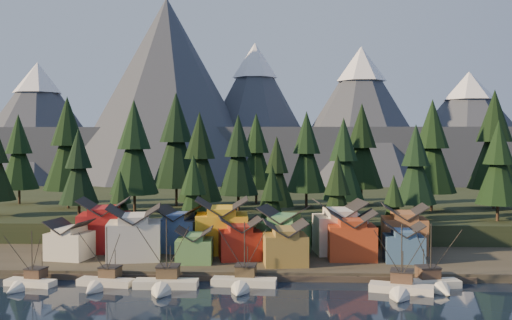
{
  "coord_description": "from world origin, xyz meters",
  "views": [
    {
      "loc": [
        6.26,
        -82.37,
        24.32
      ],
      "look_at": [
        1.94,
        30.0,
        20.39
      ],
      "focal_mm": 40.0,
      "sensor_mm": 36.0,
      "label": 1
    }
  ],
  "objects_px": {
    "boat_2": "(165,275)",
    "house_front_1": "(134,231)",
    "boat_6": "(435,275)",
    "house_front_0": "(70,238)",
    "boat_5": "(401,279)",
    "house_back_0": "(104,223)",
    "boat_0": "(27,276)",
    "boat_3": "(243,275)",
    "house_back_1": "(179,228)",
    "boat_1": "(103,275)"
  },
  "relations": [
    {
      "from": "boat_2",
      "to": "house_front_1",
      "type": "xyz_separation_m",
      "value": [
        -9.18,
        16.54,
        4.51
      ]
    },
    {
      "from": "boat_6",
      "to": "house_front_0",
      "type": "xyz_separation_m",
      "value": [
        -65.69,
        13.95,
        3.09
      ]
    },
    {
      "from": "boat_5",
      "to": "house_back_0",
      "type": "distance_m",
      "value": 60.91
    },
    {
      "from": "boat_0",
      "to": "house_back_0",
      "type": "relative_size",
      "value": 0.9
    },
    {
      "from": "house_back_0",
      "to": "boat_3",
      "type": "bearing_deg",
      "value": -45.47
    },
    {
      "from": "boat_5",
      "to": "house_front_1",
      "type": "height_order",
      "value": "house_front_1"
    },
    {
      "from": "house_back_1",
      "to": "boat_2",
      "type": "bearing_deg",
      "value": -77.34
    },
    {
      "from": "boat_5",
      "to": "boat_6",
      "type": "height_order",
      "value": "boat_5"
    },
    {
      "from": "boat_1",
      "to": "house_back_1",
      "type": "bearing_deg",
      "value": 79.33
    },
    {
      "from": "boat_2",
      "to": "boat_5",
      "type": "bearing_deg",
      "value": -2.4
    },
    {
      "from": "boat_0",
      "to": "house_back_1",
      "type": "height_order",
      "value": "house_back_1"
    },
    {
      "from": "boat_0",
      "to": "house_back_0",
      "type": "height_order",
      "value": "house_back_0"
    },
    {
      "from": "boat_2",
      "to": "boat_6",
      "type": "relative_size",
      "value": 1.07
    },
    {
      "from": "boat_2",
      "to": "house_back_1",
      "type": "distance_m",
      "value": 25.07
    },
    {
      "from": "house_back_0",
      "to": "boat_1",
      "type": "bearing_deg",
      "value": -82.44
    },
    {
      "from": "boat_1",
      "to": "house_front_0",
      "type": "relative_size",
      "value": 1.26
    },
    {
      "from": "boat_0",
      "to": "boat_2",
      "type": "height_order",
      "value": "boat_2"
    },
    {
      "from": "boat_2",
      "to": "house_front_0",
      "type": "distance_m",
      "value": 27.12
    },
    {
      "from": "boat_0",
      "to": "boat_1",
      "type": "height_order",
      "value": "boat_1"
    },
    {
      "from": "house_front_1",
      "to": "boat_3",
      "type": "bearing_deg",
      "value": -45.0
    },
    {
      "from": "house_front_0",
      "to": "house_back_1",
      "type": "height_order",
      "value": "house_back_1"
    },
    {
      "from": "boat_2",
      "to": "house_back_0",
      "type": "xyz_separation_m",
      "value": [
        -17.31,
        24.09,
        4.8
      ]
    },
    {
      "from": "house_front_1",
      "to": "house_back_1",
      "type": "xyz_separation_m",
      "value": [
        7.27,
        8.14,
        -0.57
      ]
    },
    {
      "from": "house_back_0",
      "to": "boat_5",
      "type": "bearing_deg",
      "value": -33.54
    },
    {
      "from": "boat_3",
      "to": "house_back_1",
      "type": "xyz_separation_m",
      "value": [
        -14.58,
        22.93,
        4.17
      ]
    },
    {
      "from": "boat_0",
      "to": "house_front_0",
      "type": "bearing_deg",
      "value": 96.1
    },
    {
      "from": "house_back_0",
      "to": "house_front_1",
      "type": "bearing_deg",
      "value": -51.64
    },
    {
      "from": "boat_3",
      "to": "house_front_1",
      "type": "distance_m",
      "value": 26.81
    },
    {
      "from": "boat_3",
      "to": "house_front_0",
      "type": "relative_size",
      "value": 1.41
    },
    {
      "from": "boat_2",
      "to": "house_back_0",
      "type": "bearing_deg",
      "value": 125.32
    },
    {
      "from": "boat_2",
      "to": "house_front_0",
      "type": "relative_size",
      "value": 1.45
    },
    {
      "from": "boat_0",
      "to": "boat_3",
      "type": "relative_size",
      "value": 0.84
    },
    {
      "from": "boat_3",
      "to": "house_front_1",
      "type": "xyz_separation_m",
      "value": [
        -21.85,
        14.79,
        4.74
      ]
    },
    {
      "from": "house_front_1",
      "to": "boat_6",
      "type": "bearing_deg",
      "value": -26.0
    },
    {
      "from": "boat_2",
      "to": "house_front_0",
      "type": "height_order",
      "value": "boat_2"
    },
    {
      "from": "boat_0",
      "to": "boat_1",
      "type": "distance_m",
      "value": 12.54
    },
    {
      "from": "boat_0",
      "to": "house_front_0",
      "type": "height_order",
      "value": "boat_0"
    },
    {
      "from": "boat_1",
      "to": "boat_5",
      "type": "height_order",
      "value": "boat_5"
    },
    {
      "from": "boat_3",
      "to": "boat_5",
      "type": "distance_m",
      "value": 25.35
    },
    {
      "from": "boat_0",
      "to": "boat_6",
      "type": "distance_m",
      "value": 67.23
    },
    {
      "from": "boat_5",
      "to": "house_front_0",
      "type": "height_order",
      "value": "boat_5"
    },
    {
      "from": "boat_3",
      "to": "house_front_1",
      "type": "relative_size",
      "value": 1.06
    },
    {
      "from": "boat_3",
      "to": "house_front_1",
      "type": "height_order",
      "value": "house_front_1"
    },
    {
      "from": "boat_2",
      "to": "house_back_1",
      "type": "height_order",
      "value": "boat_2"
    },
    {
      "from": "boat_0",
      "to": "boat_5",
      "type": "bearing_deg",
      "value": 9.88
    },
    {
      "from": "boat_3",
      "to": "boat_5",
      "type": "xyz_separation_m",
      "value": [
        25.16,
        -3.09,
        0.18
      ]
    },
    {
      "from": "boat_6",
      "to": "boat_3",
      "type": "bearing_deg",
      "value": 171.82
    },
    {
      "from": "boat_5",
      "to": "house_back_0",
      "type": "xyz_separation_m",
      "value": [
        -55.14,
        25.43,
        4.85
      ]
    },
    {
      "from": "boat_1",
      "to": "house_front_0",
      "type": "bearing_deg",
      "value": 135.95
    },
    {
      "from": "boat_3",
      "to": "boat_5",
      "type": "bearing_deg",
      "value": -2.05
    }
  ]
}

